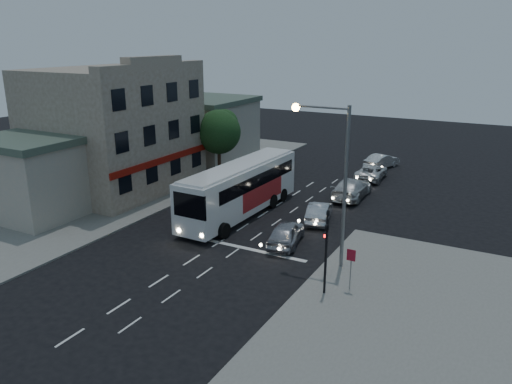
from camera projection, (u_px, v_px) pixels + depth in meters
The scene contains 18 objects.
ground at pixel (201, 254), 29.95m from camera, with size 120.00×120.00×0.00m, color black.
sidewalk_near at pixel (406, 349), 20.66m from camera, with size 12.00×24.00×0.12m, color slate.
sidewalk_far at pixel (128, 189), 42.56m from camera, with size 12.00×50.00×0.12m, color slate.
road_markings at pixel (247, 239), 32.14m from camera, with size 8.00×30.55×0.01m.
tour_bus at pixel (240, 188), 35.96m from camera, with size 3.00×12.58×3.84m.
car_suv at pixel (286, 233), 31.19m from camera, with size 1.74×4.33×1.47m, color #9C9DA6.
car_sedan_a at pixel (319, 212), 35.12m from camera, with size 1.44×4.13×1.36m, color #B9BAC2.
car_sedan_b at pixel (352, 188), 40.32m from camera, with size 2.23×5.49×1.59m, color silver.
car_sedan_c at pixel (371, 172), 45.74m from camera, with size 2.25×4.89×1.36m, color silver.
car_extra at pixel (382, 161), 49.74m from camera, with size 1.48×4.25×1.40m, color silver.
traffic_signal_main at pixel (327, 235), 26.43m from camera, with size 0.25×0.35×4.10m.
traffic_signal_side at pixel (326, 251), 24.45m from camera, with size 0.18×0.15×4.10m.
regulatory_sign at pixel (351, 263), 25.05m from camera, with size 0.45×0.12×2.20m.
streetlight at pixel (334, 168), 26.77m from camera, with size 3.32×0.44×9.00m.
main_building at pixel (115, 129), 41.50m from camera, with size 10.12×12.00×11.00m.
low_building_south at pixel (26, 177), 35.23m from camera, with size 7.40×5.40×5.70m.
low_building_north at pixel (202, 129), 51.90m from camera, with size 9.40×9.40×6.50m.
street_tree at pixel (219, 130), 44.98m from camera, with size 4.00×4.00×6.20m.
Camera 1 is at (15.99, -22.65, 12.36)m, focal length 35.00 mm.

